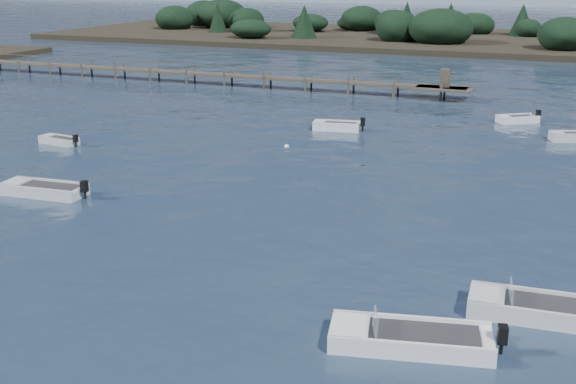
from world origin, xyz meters
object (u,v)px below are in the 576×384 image
at_px(dinghy_mid_grey, 44,192).
at_px(tender_far_grey, 59,142).
at_px(dinghy_mid_white_b, 543,313).
at_px(dinghy_mid_white_a, 410,341).
at_px(jetty, 190,73).
at_px(tender_far_white, 337,128).
at_px(dinghy_extra_b, 517,120).
at_px(tender_far_grey_b, 575,138).

distance_m(dinghy_mid_grey, tender_far_grey, 11.62).
bearing_deg(dinghy_mid_white_b, dinghy_mid_white_a, -135.79).
xyz_separation_m(tender_far_grey, jetty, (-5.11, 26.69, 0.85)).
height_order(tender_far_grey, tender_far_white, tender_far_white).
xyz_separation_m(tender_far_grey, tender_far_white, (15.81, 10.97, 0.04)).
xyz_separation_m(dinghy_mid_grey, tender_far_grey, (-6.72, 9.48, -0.03)).
relative_size(dinghy_mid_white_b, dinghy_extra_b, 1.65).
bearing_deg(tender_far_grey_b, jetty, 160.74).
height_order(tender_far_grey_b, dinghy_mid_grey, tender_far_grey_b).
height_order(tender_far_grey_b, dinghy_mid_white_b, dinghy_mid_white_b).
relative_size(tender_far_grey, tender_far_white, 0.82).
bearing_deg(dinghy_extra_b, dinghy_mid_white_a, -89.81).
bearing_deg(tender_far_white, dinghy_mid_grey, -113.96).
bearing_deg(tender_far_white, tender_far_grey, -145.24).
distance_m(dinghy_mid_white_b, jetty, 54.88).
distance_m(dinghy_mid_white_b, dinghy_mid_white_a, 5.14).
bearing_deg(dinghy_mid_white_a, jetty, 126.47).
relative_size(dinghy_mid_grey, tender_far_white, 1.28).
height_order(dinghy_mid_white_a, dinghy_extra_b, dinghy_mid_white_a).
relative_size(dinghy_mid_white_b, dinghy_mid_white_a, 0.98).
xyz_separation_m(tender_far_grey_b, dinghy_mid_white_b, (-0.37, -28.01, -0.00)).
distance_m(tender_far_grey_b, dinghy_mid_white_b, 28.01).
bearing_deg(tender_far_grey, dinghy_extra_b, 34.04).
height_order(tender_far_grey_b, dinghy_mid_white_a, dinghy_mid_white_a).
distance_m(tender_far_grey_b, tender_far_white, 16.27).
xyz_separation_m(dinghy_mid_white_b, tender_far_white, (-15.65, 25.19, 0.01)).
bearing_deg(dinghy_mid_white_b, tender_far_white, 121.86).
height_order(tender_far_grey_b, dinghy_extra_b, tender_far_grey_b).
bearing_deg(dinghy_mid_grey, jetty, 108.10).
relative_size(tender_far_white, jetty, 0.06).
distance_m(tender_far_grey, tender_far_white, 19.24).
height_order(dinghy_mid_grey, dinghy_mid_white_a, dinghy_mid_white_a).
xyz_separation_m(dinghy_extra_b, jetty, (-32.77, 8.00, 0.83)).
bearing_deg(tender_far_grey, dinghy_mid_white_b, -24.32).
relative_size(dinghy_mid_white_b, jetty, 0.08).
distance_m(dinghy_mid_white_b, tender_far_white, 29.66).
xyz_separation_m(dinghy_mid_white_b, dinghy_mid_white_a, (-3.69, -3.58, -0.01)).
xyz_separation_m(tender_far_grey_b, dinghy_mid_grey, (-25.12, -23.27, -0.01)).
height_order(dinghy_extra_b, jetty, jetty).
xyz_separation_m(tender_far_white, dinghy_extra_b, (11.85, 7.72, -0.02)).
bearing_deg(dinghy_mid_grey, dinghy_extra_b, 53.37).
relative_size(dinghy_mid_white_a, tender_far_white, 1.44).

